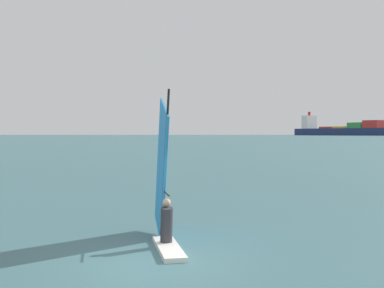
# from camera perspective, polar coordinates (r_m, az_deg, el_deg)

# --- Properties ---
(ground_plane) EXTENTS (4000.00, 4000.00, 0.00)m
(ground_plane) POSITION_cam_1_polar(r_m,az_deg,el_deg) (11.48, -4.45, -13.85)
(ground_plane) COLOR #386066
(windsurfer) EXTENTS (2.50, 3.61, 4.29)m
(windsurfer) POSITION_cam_1_polar(r_m,az_deg,el_deg) (13.28, -3.27, -6.65)
(windsurfer) COLOR white
(windsurfer) RESTS_ON ground_plane
(cargo_ship) EXTENTS (148.99, 112.32, 36.42)m
(cargo_ship) POSITION_cam_1_polar(r_m,az_deg,el_deg) (734.61, 17.19, 1.62)
(cargo_ship) COLOR navy
(cargo_ship) RESTS_ON ground_plane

